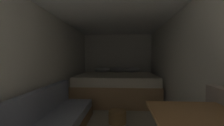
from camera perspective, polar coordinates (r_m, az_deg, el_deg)
wall_back at (r=5.42m, az=2.05°, el=-0.28°), size 2.37×0.05×1.99m
wall_left at (r=2.97m, az=-22.66°, el=-1.96°), size 0.05×5.46×1.99m
wall_right at (r=2.84m, az=24.37°, el=-2.13°), size 0.05×5.46×1.99m
ceiling_slab at (r=2.79m, az=0.31°, el=19.21°), size 2.37×5.46×0.05m
bed at (r=4.53m, az=1.68°, el=-8.57°), size 2.15×1.79×0.90m
wicker_basket at (r=3.05m, az=1.95°, el=-18.73°), size 0.32×0.32×0.23m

